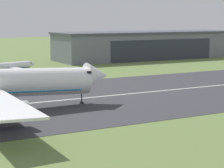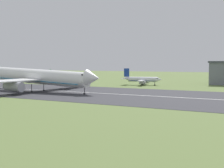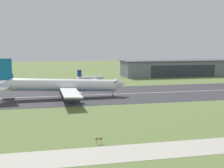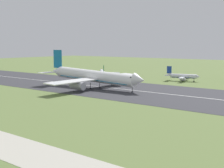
# 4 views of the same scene
# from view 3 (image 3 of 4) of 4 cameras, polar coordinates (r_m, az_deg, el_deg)

# --- Properties ---
(ground_plane) EXTENTS (754.34, 754.34, 0.00)m
(ground_plane) POSITION_cam_3_polar(r_m,az_deg,el_deg) (107.95, 10.69, -6.15)
(ground_plane) COLOR olive
(runway_strip) EXTENTS (514.34, 54.49, 0.06)m
(runway_strip) POSITION_cam_3_polar(r_m,az_deg,el_deg) (158.18, 2.82, -1.77)
(runway_strip) COLOR #333338
(runway_strip) RESTS_ON ground_plane
(runway_centreline) EXTENTS (462.91, 0.70, 0.01)m
(runway_centreline) POSITION_cam_3_polar(r_m,az_deg,el_deg) (158.17, 2.82, -1.75)
(runway_centreline) COLOR silver
(runway_centreline) RESTS_ON runway_strip
(taxiway_road) EXTENTS (385.75, 11.15, 0.05)m
(taxiway_road) POSITION_cam_3_polar(r_m,az_deg,el_deg) (82.79, 19.02, -10.56)
(taxiway_road) COLOR #B2AD9E
(taxiway_road) RESTS_ON ground_plane
(hangar_building) EXTENTS (88.21, 24.70, 12.43)m
(hangar_building) POSITION_cam_3_polar(r_m,az_deg,el_deg) (252.82, 11.80, 2.89)
(hangar_building) COLOR slate
(hangar_building) RESTS_ON ground_plane
(airplane_landing) EXTENTS (60.20, 59.71, 18.62)m
(airplane_landing) POSITION_cam_3_polar(r_m,az_deg,el_deg) (146.34, -8.75, -0.29)
(airplane_landing) COLOR white
(airplane_landing) RESTS_ON ground_plane
(airplane_parked_centre) EXTENTS (20.87, 18.22, 8.63)m
(airplane_parked_centre) POSITION_cam_3_polar(r_m,az_deg,el_deg) (203.29, -3.79, 1.05)
(airplane_parked_centre) COLOR silver
(airplane_parked_centre) RESTS_ON ground_plane
(runway_sign) EXTENTS (1.68, 0.13, 1.53)m
(runway_sign) POSITION_cam_3_polar(r_m,az_deg,el_deg) (79.33, -2.41, -10.08)
(runway_sign) COLOR #4C4C51
(runway_sign) RESTS_ON ground_plane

